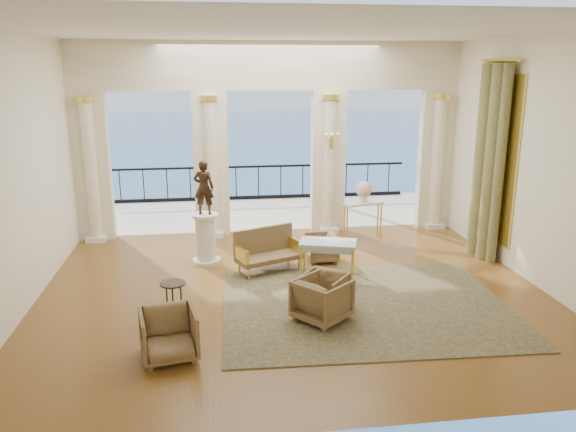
{
  "coord_description": "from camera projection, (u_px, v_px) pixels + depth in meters",
  "views": [
    {
      "loc": [
        -1.36,
        -9.32,
        3.96
      ],
      "look_at": [
        -0.02,
        0.6,
        1.26
      ],
      "focal_mm": 35.0,
      "sensor_mm": 36.0,
      "label": 1
    }
  ],
  "objects": [
    {
      "name": "rug",
      "position": [
        365.0,
        306.0,
        9.52
      ],
      "size": [
        4.92,
        3.9,
        0.02
      ],
      "primitive_type": "cube",
      "rotation": [
        0.0,
        0.0,
        -0.04
      ],
      "color": "#31341A",
      "rests_on": "ground"
    },
    {
      "name": "pedestal",
      "position": [
        206.0,
        239.0,
        11.51
      ],
      "size": [
        0.57,
        0.57,
        1.04
      ],
      "color": "silver",
      "rests_on": "ground"
    },
    {
      "name": "arcade",
      "position": [
        270.0,
        126.0,
        13.11
      ],
      "size": [
        9.0,
        0.56,
        4.5
      ],
      "color": "beige",
      "rests_on": "ground"
    },
    {
      "name": "curtain",
      "position": [
        488.0,
        162.0,
        11.59
      ],
      "size": [
        0.33,
        1.4,
        4.09
      ],
      "color": "brown",
      "rests_on": "ground"
    },
    {
      "name": "wall_sconce",
      "position": [
        331.0,
        142.0,
        13.08
      ],
      "size": [
        0.3,
        0.11,
        0.33
      ],
      "color": "#E9C74C",
      "rests_on": "arcade"
    },
    {
      "name": "room_walls",
      "position": [
        305.0,
        141.0,
        8.3
      ],
      "size": [
        9.0,
        9.0,
        9.0
      ],
      "color": "white",
      "rests_on": "ground"
    },
    {
      "name": "sea",
      "position": [
        223.0,
        149.0,
        69.09
      ],
      "size": [
        160.0,
        160.0,
        0.0
      ],
      "primitive_type": "plane",
      "color": "teal",
      "rests_on": "ground"
    },
    {
      "name": "armchair_a",
      "position": [
        169.0,
        332.0,
        7.76
      ],
      "size": [
        0.87,
        0.83,
        0.77
      ],
      "primitive_type": "imported",
      "rotation": [
        0.0,
        0.0,
        0.19
      ],
      "color": "#4B3A1E",
      "rests_on": "ground"
    },
    {
      "name": "terrace",
      "position": [
        264.0,
        213.0,
        15.68
      ],
      "size": [
        10.0,
        3.6,
        0.1
      ],
      "primitive_type": "cube",
      "color": "beige",
      "rests_on": "ground"
    },
    {
      "name": "armchair_c",
      "position": [
        322.0,
        246.0,
        11.65
      ],
      "size": [
        0.6,
        0.64,
        0.63
      ],
      "primitive_type": "imported",
      "rotation": [
        0.0,
        0.0,
        -1.53
      ],
      "color": "#4B3A1E",
      "rests_on": "ground"
    },
    {
      "name": "armchair_b",
      "position": [
        323.0,
        290.0,
        9.31
      ],
      "size": [
        0.93,
        0.92,
        0.7
      ],
      "primitive_type": "imported",
      "rotation": [
        0.0,
        0.0,
        -0.66
      ],
      "color": "#4B3A1E",
      "rests_on": "ground"
    },
    {
      "name": "side_table",
      "position": [
        173.0,
        288.0,
        8.83
      ],
      "size": [
        0.41,
        0.41,
        0.66
      ],
      "color": "black",
      "rests_on": "ground"
    },
    {
      "name": "armchair_d",
      "position": [
        322.0,
        298.0,
        8.91
      ],
      "size": [
        1.03,
        1.03,
        0.78
      ],
      "primitive_type": "imported",
      "rotation": [
        0.0,
        0.0,
        2.28
      ],
      "color": "#4B3A1E",
      "rests_on": "ground"
    },
    {
      "name": "settee",
      "position": [
        267.0,
        250.0,
        11.1
      ],
      "size": [
        1.41,
        1.01,
        0.86
      ],
      "rotation": [
        0.0,
        0.0,
        0.39
      ],
      "color": "#4B3A1E",
      "rests_on": "ground"
    },
    {
      "name": "floor",
      "position": [
        293.0,
        292.0,
        10.12
      ],
      "size": [
        9.0,
        9.0,
        0.0
      ],
      "primitive_type": "plane",
      "color": "#46240C",
      "rests_on": "ground"
    },
    {
      "name": "balustrade",
      "position": [
        259.0,
        186.0,
        17.09
      ],
      "size": [
        9.0,
        0.06,
        1.03
      ],
      "color": "black",
      "rests_on": "terrace"
    },
    {
      "name": "game_table",
      "position": [
        328.0,
        245.0,
        10.66
      ],
      "size": [
        1.18,
        0.86,
        0.73
      ],
      "rotation": [
        0.0,
        0.0,
        -0.29
      ],
      "color": "#ACC6D9",
      "rests_on": "ground"
    },
    {
      "name": "console_table",
      "position": [
        363.0,
        208.0,
        13.12
      ],
      "size": [
        0.97,
        0.56,
        0.87
      ],
      "rotation": [
        0.0,
        0.0,
        0.24
      ],
      "color": "silver",
      "rests_on": "ground"
    },
    {
      "name": "statue",
      "position": [
        204.0,
        187.0,
        11.23
      ],
      "size": [
        0.45,
        0.34,
        1.1
      ],
      "primitive_type": "imported",
      "rotation": [
        0.0,
        0.0,
        2.93
      ],
      "color": "black",
      "rests_on": "pedestal"
    },
    {
      "name": "window_frame",
      "position": [
        497.0,
        158.0,
        11.59
      ],
      "size": [
        0.04,
        1.6,
        3.4
      ],
      "primitive_type": "cube",
      "color": "#E9C74C",
      "rests_on": "room_walls"
    },
    {
      "name": "urn",
      "position": [
        364.0,
        190.0,
        13.01
      ],
      "size": [
        0.38,
        0.38,
        0.5
      ],
      "color": "silver",
      "rests_on": "console_table"
    },
    {
      "name": "palm_tree",
      "position": [
        331.0,
        60.0,
        15.63
      ],
      "size": [
        2.0,
        2.0,
        4.5
      ],
      "color": "#4C3823",
      "rests_on": "terrace"
    }
  ]
}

